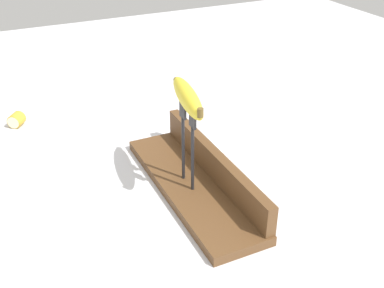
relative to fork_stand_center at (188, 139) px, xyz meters
The scene contains 6 objects.
ground_plane 0.14m from the fork_stand_center, 90.00° to the left, with size 3.00×3.00×0.00m, color silver.
wooden_board 0.13m from the fork_stand_center, 90.00° to the left, with size 0.48×0.14×0.02m, color brown.
board_backstop 0.10m from the fork_stand_center, 90.00° to the left, with size 0.47×0.02×0.07m, color brown.
fork_stand_center is the anchor object (origin of this frame).
banana_raised_center 0.10m from the fork_stand_center, 169.94° to the left, with size 0.20×0.07×0.04m.
banana_chunk_near 0.60m from the fork_stand_center, 148.31° to the right, with size 0.05×0.05×0.04m.
Camera 1 is at (0.80, -0.38, 0.63)m, focal length 44.09 mm.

